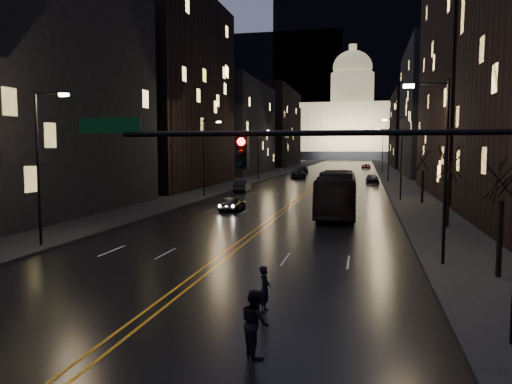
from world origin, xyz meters
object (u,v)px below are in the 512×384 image
Objects in this scene: traffic_signal at (320,170)px; oncoming_car_a at (232,203)px; bus at (337,193)px; oncoming_car_b at (242,186)px; pedestrian_a at (265,289)px; receding_car_a at (339,187)px; pedestrian_b at (255,323)px.

traffic_signal is 4.11× the size of oncoming_car_a.
oncoming_car_b is (-13.40, 20.31, -1.10)m from bus.
receding_car_a is at bearing 2.14° from pedestrian_a.
traffic_signal reaches higher than pedestrian_a.
traffic_signal is 49.84m from receding_car_a.
pedestrian_b reaches higher than pedestrian_a.
bus is 3.18× the size of oncoming_car_a.
bus is 8.19× the size of pedestrian_a.
bus is at bearing 92.06° from traffic_signal.
traffic_signal reaches higher than receding_car_a.
traffic_signal is 3.68× the size of receding_car_a.
pedestrian_a is at bearing -84.50° from receding_car_a.
traffic_signal is 10.57× the size of pedestrian_a.
oncoming_car_b reaches higher than oncoming_car_a.
traffic_signal is 3.72× the size of oncoming_car_b.
receding_car_a is (-0.92, 21.65, -1.09)m from bus.
oncoming_car_a is 0.90× the size of receding_car_a.
oncoming_car_b is 51.88m from pedestrian_b.
pedestrian_b is at bearing -83.99° from receding_car_a.
receding_car_a is (12.49, 1.34, 0.01)m from oncoming_car_b.
oncoming_car_b is at bearing -21.04° from pedestrian_b.
traffic_signal is at bearing -82.16° from receding_car_a.
bus is 24.36m from oncoming_car_b.
receding_car_a is at bearing -34.97° from pedestrian_b.
pedestrian_a reaches higher than receding_car_a.
pedestrian_a is (-0.11, -47.93, 0.04)m from receding_car_a.
pedestrian_b is (0.45, -3.68, 0.11)m from pedestrian_a.
bus reaches higher than oncoming_car_b.
oncoming_car_b is at bearing -168.24° from receding_car_a.
bus is 2.85× the size of receding_car_a.
traffic_signal reaches higher than pedestrian_b.
oncoming_car_b is 2.50× the size of pedestrian_b.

